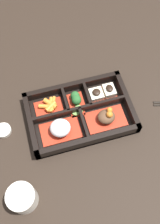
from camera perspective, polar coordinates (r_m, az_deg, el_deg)
The scene contains 11 objects.
ground_plane at distance 0.77m, azimuth 0.00°, elevation -0.82°, with size 3.00×3.00×0.00m, color black.
bento_base at distance 0.77m, azimuth 0.00°, elevation -0.66°, with size 0.30×0.19×0.01m.
bento_rim at distance 0.75m, azimuth -0.04°, elevation -0.01°, with size 0.30×0.19×0.04m.
bowl_stew at distance 0.74m, azimuth 5.77°, elevation -1.14°, with size 0.11×0.07×0.05m.
bowl_rice at distance 0.72m, azimuth -4.30°, elevation -3.65°, with size 0.11×0.07×0.04m.
bowl_tofu at distance 0.78m, azimuth 5.01°, elevation 4.22°, with size 0.08×0.05×0.03m.
bowl_greens at distance 0.77m, azimuth -0.81°, elevation 3.13°, with size 0.05×0.05×0.03m.
bowl_carrots at distance 0.77m, azimuth -6.61°, elevation 1.29°, with size 0.08×0.05×0.02m.
bowl_pickles at distance 0.76m, azimuth -0.56°, elevation 0.22°, with size 0.04×0.03×0.01m.
tea_cup at distance 0.68m, azimuth -12.44°, elevation -17.80°, with size 0.07×0.07×0.06m.
sauce_dish at distance 0.78m, azimuth -16.35°, elevation -3.86°, with size 0.04×0.04×0.01m.
Camera 1 is at (0.09, 0.32, 0.70)m, focal length 42.00 mm.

